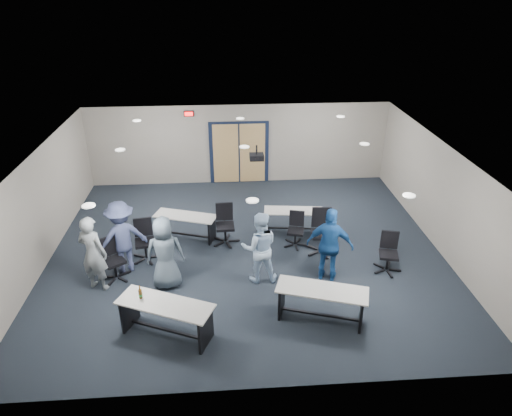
{
  "coord_description": "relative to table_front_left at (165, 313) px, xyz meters",
  "views": [
    {
      "loc": [
        -0.49,
        -10.12,
        6.41
      ],
      "look_at": [
        0.23,
        -0.3,
        1.38
      ],
      "focal_mm": 32.0,
      "sensor_mm": 36.0,
      "label": 1
    }
  ],
  "objects": [
    {
      "name": "back_wall",
      "position": [
        1.74,
        7.52,
        0.82
      ],
      "size": [
        10.0,
        0.04,
        2.7
      ],
      "primitive_type": "cube",
      "color": "gray",
      "rests_on": "floor"
    },
    {
      "name": "table_back_right",
      "position": [
        3.1,
        3.93,
        -0.08
      ],
      "size": [
        1.66,
        0.71,
        0.76
      ],
      "rotation": [
        0.0,
        0.0,
        -0.11
      ],
      "color": "#B9B5AE",
      "rests_on": "floor"
    },
    {
      "name": "chair_back_d",
      "position": [
        3.66,
        2.8,
        0.05
      ],
      "size": [
        0.79,
        0.79,
        1.17
      ],
      "primitive_type": null,
      "rotation": [
        0.0,
        0.0,
        -0.07
      ],
      "color": "black",
      "rests_on": "floor"
    },
    {
      "name": "floor",
      "position": [
        1.74,
        3.02,
        -0.53
      ],
      "size": [
        10.0,
        10.0,
        0.0
      ],
      "primitive_type": "plane",
      "color": "black",
      "rests_on": "ground"
    },
    {
      "name": "ceiling_projector",
      "position": [
        2.04,
        3.52,
        1.87
      ],
      "size": [
        0.35,
        0.32,
        0.37
      ],
      "color": "black",
      "rests_on": "ceiling"
    },
    {
      "name": "table_front_right",
      "position": [
        3.13,
        0.25,
        -0.02
      ],
      "size": [
        1.95,
        1.16,
        0.75
      ],
      "rotation": [
        0.0,
        0.0,
        -0.31
      ],
      "color": "#B9B5AE",
      "rests_on": "floor"
    },
    {
      "name": "chair_loose_left",
      "position": [
        -1.4,
        2.01,
        -0.02
      ],
      "size": [
        0.9,
        0.9,
        1.03
      ],
      "primitive_type": null,
      "rotation": [
        0.0,
        0.0,
        0.59
      ],
      "color": "black",
      "rests_on": "floor"
    },
    {
      "name": "person_lightblue",
      "position": [
        1.98,
        1.73,
        0.34
      ],
      "size": [
        0.86,
        0.67,
        1.75
      ],
      "primitive_type": "imported",
      "rotation": [
        0.0,
        0.0,
        3.15
      ],
      "color": "#C0DFFF",
      "rests_on": "floor"
    },
    {
      "name": "person_plaid",
      "position": [
        -0.15,
        1.65,
        0.34
      ],
      "size": [
        0.91,
        0.64,
        1.75
      ],
      "primitive_type": "imported",
      "rotation": [
        0.0,
        0.0,
        3.24
      ],
      "color": "slate",
      "rests_on": "floor"
    },
    {
      "name": "person_gray",
      "position": [
        -1.73,
        1.69,
        0.38
      ],
      "size": [
        0.78,
        0.65,
        1.83
      ],
      "primitive_type": "imported",
      "rotation": [
        0.0,
        0.0,
        2.77
      ],
      "color": "gray",
      "rests_on": "floor"
    },
    {
      "name": "left_wall",
      "position": [
        -3.26,
        3.02,
        0.82
      ],
      "size": [
        0.04,
        9.0,
        2.7
      ],
      "primitive_type": "cube",
      "color": "gray",
      "rests_on": "floor"
    },
    {
      "name": "right_wall",
      "position": [
        6.74,
        3.02,
        0.82
      ],
      "size": [
        0.04,
        9.0,
        2.7
      ],
      "primitive_type": "cube",
      "color": "gray",
      "rests_on": "floor"
    },
    {
      "name": "ceiling",
      "position": [
        1.74,
        3.02,
        2.17
      ],
      "size": [
        10.0,
        9.0,
        0.04
      ],
      "primitive_type": "cube",
      "color": "white",
      "rests_on": "back_wall"
    },
    {
      "name": "chair_back_a",
      "position": [
        -0.8,
        2.79,
        -0.0
      ],
      "size": [
        0.78,
        0.78,
        1.07
      ],
      "primitive_type": null,
      "rotation": [
        0.0,
        0.0,
        0.18
      ],
      "color": "black",
      "rests_on": "floor"
    },
    {
      "name": "chair_back_c",
      "position": [
        3.05,
        3.17,
        -0.07
      ],
      "size": [
        0.72,
        0.72,
        0.93
      ],
      "primitive_type": null,
      "rotation": [
        0.0,
        0.0,
        -0.25
      ],
      "color": "black",
      "rests_on": "floor"
    },
    {
      "name": "table_front_left",
      "position": [
        0.0,
        0.0,
        0.0
      ],
      "size": [
        2.0,
        1.34,
        1.06
      ],
      "rotation": [
        0.0,
        0.0,
        -0.41
      ],
      "color": "#B9B5AE",
      "rests_on": "floor"
    },
    {
      "name": "ceiling_can_lights",
      "position": [
        1.74,
        3.27,
        2.14
      ],
      "size": [
        6.24,
        5.74,
        0.02
      ],
      "primitive_type": null,
      "color": "white",
      "rests_on": "ceiling"
    },
    {
      "name": "person_navy",
      "position": [
        3.59,
        1.65,
        0.38
      ],
      "size": [
        1.16,
        0.78,
        1.83
      ],
      "primitive_type": "imported",
      "rotation": [
        0.0,
        0.0,
        2.8
      ],
      "color": "navy",
      "rests_on": "floor"
    },
    {
      "name": "person_back",
      "position": [
        -1.22,
        2.35,
        0.38
      ],
      "size": [
        1.36,
        1.12,
        1.83
      ],
      "primitive_type": "imported",
      "rotation": [
        0.0,
        0.0,
        3.58
      ],
      "color": "#404973",
      "rests_on": "floor"
    },
    {
      "name": "double_door",
      "position": [
        1.74,
        7.48,
        0.52
      ],
      "size": [
        2.0,
        0.07,
        2.2
      ],
      "color": "black",
      "rests_on": "back_wall"
    },
    {
      "name": "chair_loose_right",
      "position": [
        5.09,
        1.85,
        -0.04
      ],
      "size": [
        0.76,
        0.76,
        0.99
      ],
      "primitive_type": null,
      "rotation": [
        0.0,
        0.0,
        -0.24
      ],
      "color": "black",
      "rests_on": "floor"
    },
    {
      "name": "chair_back_b",
      "position": [
        1.2,
        3.45,
        0.01
      ],
      "size": [
        0.71,
        0.71,
        1.08
      ],
      "primitive_type": null,
      "rotation": [
        0.0,
        0.0,
        0.04
      ],
      "color": "black",
      "rests_on": "floor"
    },
    {
      "name": "front_wall",
      "position": [
        1.74,
        -1.48,
        0.82
      ],
      "size": [
        10.0,
        0.04,
        2.7
      ],
      "primitive_type": "cube",
      "color": "gray",
      "rests_on": "floor"
    },
    {
      "name": "exit_sign",
      "position": [
        0.14,
        7.47,
        1.92
      ],
      "size": [
        0.32,
        0.07,
        0.18
      ],
      "color": "black",
      "rests_on": "back_wall"
    },
    {
      "name": "table_back_left",
      "position": [
        0.14,
        3.8,
        -0.07
      ],
      "size": [
        1.76,
        1.06,
        0.68
      ],
      "rotation": [
        0.0,
        0.0,
        -0.32
      ],
      "color": "#B9B5AE",
      "rests_on": "floor"
    }
  ]
}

